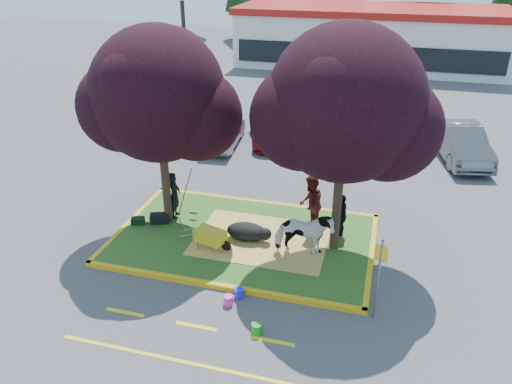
% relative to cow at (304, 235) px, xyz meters
% --- Properties ---
extents(ground, '(90.00, 90.00, 0.00)m').
position_rel_cow_xyz_m(ground, '(-2.05, 0.54, -0.89)').
color(ground, '#424244').
rests_on(ground, ground).
extents(median_island, '(8.00, 5.00, 0.15)m').
position_rel_cow_xyz_m(median_island, '(-2.05, 0.54, -0.81)').
color(median_island, '#234C17').
rests_on(median_island, ground).
extents(curb_near, '(8.30, 0.16, 0.15)m').
position_rel_cow_xyz_m(curb_near, '(-2.05, -2.04, -0.81)').
color(curb_near, gold).
rests_on(curb_near, ground).
extents(curb_far, '(8.30, 0.16, 0.15)m').
position_rel_cow_xyz_m(curb_far, '(-2.05, 3.12, -0.81)').
color(curb_far, gold).
rests_on(curb_far, ground).
extents(curb_left, '(0.16, 5.30, 0.15)m').
position_rel_cow_xyz_m(curb_left, '(-6.13, 0.54, -0.81)').
color(curb_left, gold).
rests_on(curb_left, ground).
extents(curb_right, '(0.16, 5.30, 0.15)m').
position_rel_cow_xyz_m(curb_right, '(2.03, 0.54, -0.81)').
color(curb_right, gold).
rests_on(curb_right, ground).
extents(straw_bedding, '(4.20, 3.00, 0.01)m').
position_rel_cow_xyz_m(straw_bedding, '(-1.45, 0.54, -0.73)').
color(straw_bedding, '#C8B252').
rests_on(straw_bedding, median_island).
extents(tree_purple_left, '(5.06, 4.20, 6.51)m').
position_rel_cow_xyz_m(tree_purple_left, '(-4.83, 0.92, 3.47)').
color(tree_purple_left, black).
rests_on(tree_purple_left, median_island).
extents(tree_purple_right, '(5.30, 4.40, 6.82)m').
position_rel_cow_xyz_m(tree_purple_right, '(0.87, 0.72, 3.67)').
color(tree_purple_right, black).
rests_on(tree_purple_right, median_island).
extents(fire_lane_stripe_a, '(1.10, 0.12, 0.01)m').
position_rel_cow_xyz_m(fire_lane_stripe_a, '(-4.05, -3.66, -0.88)').
color(fire_lane_stripe_a, yellow).
rests_on(fire_lane_stripe_a, ground).
extents(fire_lane_stripe_b, '(1.10, 0.12, 0.01)m').
position_rel_cow_xyz_m(fire_lane_stripe_b, '(-2.05, -3.66, -0.88)').
color(fire_lane_stripe_b, yellow).
rests_on(fire_lane_stripe_b, ground).
extents(fire_lane_stripe_c, '(1.10, 0.12, 0.01)m').
position_rel_cow_xyz_m(fire_lane_stripe_c, '(-0.05, -3.66, -0.88)').
color(fire_lane_stripe_c, yellow).
rests_on(fire_lane_stripe_c, ground).
extents(fire_lane_long, '(6.00, 0.10, 0.01)m').
position_rel_cow_xyz_m(fire_lane_long, '(-2.05, -4.86, -0.88)').
color(fire_lane_long, yellow).
rests_on(fire_lane_long, ground).
extents(retail_building, '(20.40, 8.40, 4.40)m').
position_rel_cow_xyz_m(retail_building, '(-0.05, 28.53, 1.36)').
color(retail_building, silver).
rests_on(retail_building, ground).
extents(cow, '(1.87, 1.14, 1.47)m').
position_rel_cow_xyz_m(cow, '(0.00, 0.00, 0.00)').
color(cow, white).
rests_on(cow, median_island).
extents(calf, '(1.34, 0.80, 0.57)m').
position_rel_cow_xyz_m(calf, '(-1.91, 0.44, -0.45)').
color(calf, black).
rests_on(calf, median_island).
extents(handler, '(0.50, 0.67, 1.66)m').
position_rel_cow_xyz_m(handler, '(-4.71, 1.25, 0.09)').
color(handler, black).
rests_on(handler, median_island).
extents(visitor_a, '(0.80, 1.00, 1.95)m').
position_rel_cow_xyz_m(visitor_a, '(-0.07, 1.54, 0.24)').
color(visitor_a, '#411412').
rests_on(visitor_a, median_island).
extents(visitor_b, '(0.60, 0.91, 1.43)m').
position_rel_cow_xyz_m(visitor_b, '(0.94, 1.57, -0.02)').
color(visitor_b, black).
rests_on(visitor_b, median_island).
extents(wheelbarrow, '(1.68, 0.82, 0.63)m').
position_rel_cow_xyz_m(wheelbarrow, '(-2.84, -0.35, -0.30)').
color(wheelbarrow, black).
rests_on(wheelbarrow, median_island).
extents(gear_bag_dark, '(0.70, 0.54, 0.32)m').
position_rel_cow_xyz_m(gear_bag_dark, '(-5.08, 0.70, -0.58)').
color(gear_bag_dark, black).
rests_on(gear_bag_dark, median_island).
extents(gear_bag_green, '(0.50, 0.39, 0.23)m').
position_rel_cow_xyz_m(gear_bag_green, '(-5.75, 0.42, -0.62)').
color(gear_bag_green, black).
rests_on(gear_bag_green, median_island).
extents(sign_post, '(0.31, 0.17, 2.37)m').
position_rel_cow_xyz_m(sign_post, '(2.25, -2.16, 0.56)').
color(sign_post, slate).
rests_on(sign_post, ground).
extents(bucket_green, '(0.32, 0.32, 0.28)m').
position_rel_cow_xyz_m(bucket_green, '(-0.51, -3.48, -0.75)').
color(bucket_green, '#169419').
rests_on(bucket_green, ground).
extents(bucket_pink, '(0.30, 0.30, 0.27)m').
position_rel_cow_xyz_m(bucket_pink, '(-1.53, -2.62, -0.75)').
color(bucket_pink, '#FF38B0').
rests_on(bucket_pink, ground).
extents(bucket_blue, '(0.35, 0.35, 0.28)m').
position_rel_cow_xyz_m(bucket_blue, '(-1.34, -2.26, -0.75)').
color(bucket_blue, '#1C2BE1').
rests_on(bucket_blue, ground).
extents(car_black, '(3.02, 4.89, 1.55)m').
position_rel_cow_xyz_m(car_black, '(-9.48, 9.47, -0.11)').
color(car_black, black).
rests_on(car_black, ground).
extents(car_silver, '(1.77, 4.09, 1.31)m').
position_rel_cow_xyz_m(car_silver, '(-5.45, 8.60, -0.23)').
color(car_silver, gray).
rests_on(car_silver, ground).
extents(car_red, '(3.20, 4.65, 1.18)m').
position_rel_cow_xyz_m(car_red, '(-3.32, 9.61, -0.30)').
color(car_red, '#A90E10').
rests_on(car_red, ground).
extents(car_white, '(3.21, 4.80, 1.29)m').
position_rel_cow_xyz_m(car_white, '(0.61, 9.97, -0.24)').
color(car_white, white).
rests_on(car_white, ground).
extents(car_grey, '(2.59, 5.00, 1.57)m').
position_rel_cow_xyz_m(car_grey, '(5.28, 9.72, -0.10)').
color(car_grey, '#4F5156').
rests_on(car_grey, ground).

